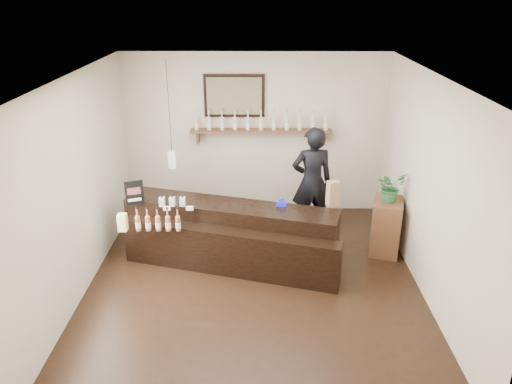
% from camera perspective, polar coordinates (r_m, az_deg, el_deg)
% --- Properties ---
extents(ground, '(5.00, 5.00, 0.00)m').
position_cam_1_polar(ground, '(6.99, -0.29, -10.36)').
color(ground, black).
rests_on(ground, ground).
extents(room_shell, '(5.00, 5.00, 5.00)m').
position_cam_1_polar(room_shell, '(6.22, -0.32, 2.90)').
color(room_shell, beige).
rests_on(room_shell, ground).
extents(back_wall_decor, '(2.66, 0.96, 1.69)m').
position_cam_1_polar(back_wall_decor, '(8.49, -1.16, 8.67)').
color(back_wall_decor, '#56351D').
rests_on(back_wall_decor, ground).
extents(counter, '(3.17, 1.66, 1.03)m').
position_cam_1_polar(counter, '(7.29, -3.04, -5.12)').
color(counter, black).
rests_on(counter, ground).
extents(promo_sign, '(0.25, 0.11, 0.36)m').
position_cam_1_polar(promo_sign, '(7.32, -13.74, -0.10)').
color(promo_sign, black).
rests_on(promo_sign, counter).
extents(paper_bag, '(0.20, 0.18, 0.37)m').
position_cam_1_polar(paper_bag, '(7.17, 8.81, -0.16)').
color(paper_bag, olive).
rests_on(paper_bag, counter).
extents(tape_dispenser, '(0.15, 0.07, 0.12)m').
position_cam_1_polar(tape_dispenser, '(7.12, 2.93, -1.28)').
color(tape_dispenser, '#1C27C6').
rests_on(tape_dispenser, counter).
extents(side_cabinet, '(0.57, 0.67, 0.84)m').
position_cam_1_polar(side_cabinet, '(7.81, 14.66, -3.82)').
color(side_cabinet, '#56351D').
rests_on(side_cabinet, ground).
extents(potted_plant, '(0.52, 0.50, 0.45)m').
position_cam_1_polar(potted_plant, '(7.55, 15.14, 0.59)').
color(potted_plant, '#296832').
rests_on(potted_plant, side_cabinet).
extents(shopkeeper, '(0.80, 0.59, 2.03)m').
position_cam_1_polar(shopkeeper, '(7.96, 6.43, 1.97)').
color(shopkeeper, black).
rests_on(shopkeeper, ground).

